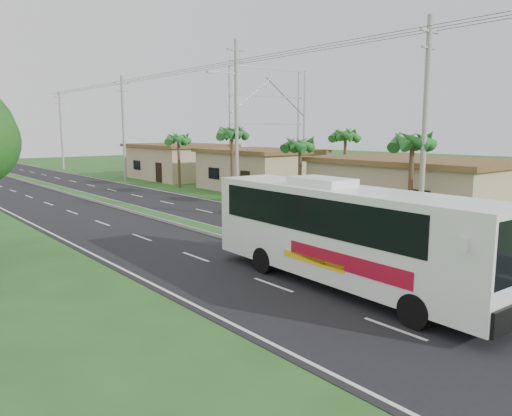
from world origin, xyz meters
TOP-DOWN VIEW (x-y plane):
  - ground at (0.00, 0.00)m, footprint 180.00×180.00m
  - road_asphalt at (0.00, 20.00)m, footprint 14.00×160.00m
  - median_strip at (0.00, 20.00)m, footprint 1.20×160.00m
  - lane_edge_left at (-6.70, 20.00)m, footprint 0.12×160.00m
  - lane_edge_right at (6.70, 20.00)m, footprint 0.12×160.00m
  - shop_near at (14.00, 6.00)m, footprint 8.60×12.60m
  - shop_mid at (14.00, 22.00)m, footprint 7.60×10.60m
  - shop_far at (14.00, 36.00)m, footprint 8.60×11.60m
  - palm_verge_a at (9.00, 3.00)m, footprint 2.40×2.40m
  - palm_verge_b at (9.40, 12.00)m, footprint 2.40×2.40m
  - palm_verge_c at (8.80, 19.00)m, footprint 2.40×2.40m
  - palm_verge_d at (9.30, 28.00)m, footprint 2.40×2.40m
  - palm_behind_shop at (17.50, 15.00)m, footprint 2.40×2.40m
  - utility_pole_a at (8.50, 2.00)m, footprint 1.60×0.28m
  - utility_pole_b at (8.47, 18.00)m, footprint 3.20×0.28m
  - utility_pole_c at (8.50, 38.00)m, footprint 1.60×0.28m
  - utility_pole_d at (8.50, 58.00)m, footprint 1.60×0.28m
  - billboard_lattice at (22.00, 30.00)m, footprint 10.18×1.18m
  - coach_bus_main at (-1.82, -1.67)m, footprint 2.82×11.51m
  - motorcyclist at (0.68, 2.10)m, footprint 1.69×0.92m

SIDE VIEW (x-z plane):
  - ground at x=0.00m, z-range 0.00..0.00m
  - lane_edge_left at x=-6.70m, z-range 0.00..0.00m
  - lane_edge_right at x=6.70m, z-range 0.00..0.00m
  - road_asphalt at x=0.00m, z-range 0.00..0.02m
  - median_strip at x=0.00m, z-range 0.01..0.20m
  - motorcyclist at x=0.68m, z-range -0.28..2.20m
  - shop_near at x=14.00m, z-range 0.02..3.54m
  - shop_mid at x=14.00m, z-range 0.02..3.69m
  - shop_far at x=14.00m, z-range 0.02..3.84m
  - coach_bus_main at x=-1.82m, z-range 0.18..3.88m
  - palm_verge_b at x=9.40m, z-range 1.83..6.88m
  - palm_verge_d at x=9.30m, z-range 1.92..7.17m
  - palm_verge_a at x=9.00m, z-range 2.02..7.47m
  - palm_behind_shop at x=17.50m, z-range 2.11..7.76m
  - palm_verge_c at x=8.80m, z-range 2.20..8.05m
  - utility_pole_d at x=8.50m, z-range 0.17..10.67m
  - utility_pole_a at x=8.50m, z-range 0.17..11.17m
  - utility_pole_c at x=8.50m, z-range 0.17..11.17m
  - utility_pole_b at x=8.47m, z-range 0.26..12.26m
  - billboard_lattice at x=22.00m, z-range 0.79..12.86m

